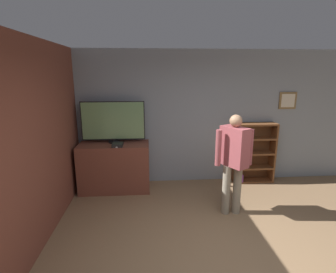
{
  "coord_description": "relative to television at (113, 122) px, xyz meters",
  "views": [
    {
      "loc": [
        -0.98,
        -2.49,
        2.26
      ],
      "look_at": [
        -0.66,
        1.81,
        1.2
      ],
      "focal_mm": 28.0,
      "sensor_mm": 36.0,
      "label": 1
    }
  ],
  "objects": [
    {
      "name": "bookshelf",
      "position": [
        2.78,
        0.1,
        -0.72
      ],
      "size": [
        0.83,
        0.28,
        1.25
      ],
      "color": "brown",
      "rests_on": "ground_plane"
    },
    {
      "name": "person",
      "position": [
        2.0,
        -1.15,
        -0.38
      ],
      "size": [
        0.59,
        0.5,
        1.64
      ],
      "rotation": [
        0.0,
        0.0,
        -1.05
      ],
      "color": "gray",
      "rests_on": "ground_plane"
    },
    {
      "name": "wall_back",
      "position": [
        1.67,
        0.27,
        0.01
      ],
      "size": [
        6.8,
        0.09,
        2.7
      ],
      "color": "gray",
      "rests_on": "ground_plane"
    },
    {
      "name": "game_console",
      "position": [
        0.1,
        -0.26,
        -0.39
      ],
      "size": [
        0.19,
        0.24,
        0.05
      ],
      "color": "black",
      "rests_on": "tv_ledge"
    },
    {
      "name": "tv_ledge",
      "position": [
        -0.0,
        -0.1,
        -0.88
      ],
      "size": [
        1.33,
        0.6,
        0.93
      ],
      "color": "brown",
      "rests_on": "ground_plane"
    },
    {
      "name": "television",
      "position": [
        0.0,
        0.0,
        0.0
      ],
      "size": [
        1.2,
        0.22,
        0.8
      ],
      "color": "black",
      "rests_on": "tv_ledge"
    },
    {
      "name": "ground_plane",
      "position": [
        1.66,
        -2.48,
        -1.35
      ],
      "size": [
        14.0,
        14.0,
        0.0
      ],
      "primitive_type": "plane",
      "color": "#846647"
    },
    {
      "name": "remote_loose",
      "position": [
        0.09,
        -0.31,
        -0.4
      ],
      "size": [
        0.04,
        0.14,
        0.02
      ],
      "color": "white",
      "rests_on": "tv_ledge"
    },
    {
      "name": "wall_side_brick",
      "position": [
        -0.77,
        -1.12,
        0.0
      ],
      "size": [
        0.06,
        4.32,
        2.7
      ],
      "color": "brown",
      "rests_on": "ground_plane"
    }
  ]
}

